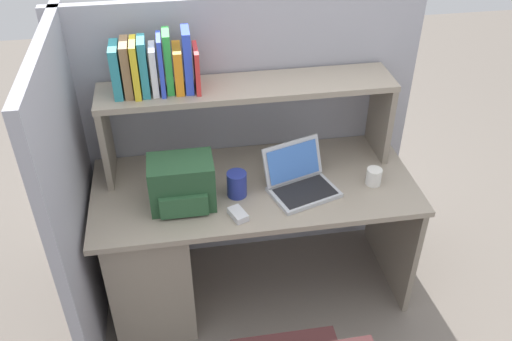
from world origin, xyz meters
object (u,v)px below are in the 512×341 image
at_px(paper_cup, 374,177).
at_px(backpack, 182,184).
at_px(laptop, 300,181).
at_px(snack_canister, 237,184).
at_px(computer_mouse, 238,214).

bearing_deg(paper_cup, backpack, -179.70).
relative_size(laptop, paper_cup, 4.37).
bearing_deg(snack_canister, computer_mouse, -96.13).
bearing_deg(paper_cup, computer_mouse, -168.32).
height_order(laptop, snack_canister, laptop).
distance_m(backpack, snack_canister, 0.27).
bearing_deg(computer_mouse, paper_cup, -9.55).
bearing_deg(snack_canister, paper_cup, -1.81).
distance_m(paper_cup, snack_canister, 0.68).
distance_m(laptop, backpack, 0.57).
distance_m(computer_mouse, snack_canister, 0.17).
xyz_separation_m(backpack, snack_canister, (0.26, 0.03, -0.05)).
bearing_deg(computer_mouse, snack_canister, 62.64).
bearing_deg(paper_cup, snack_canister, 178.19).
relative_size(backpack, snack_canister, 2.37).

